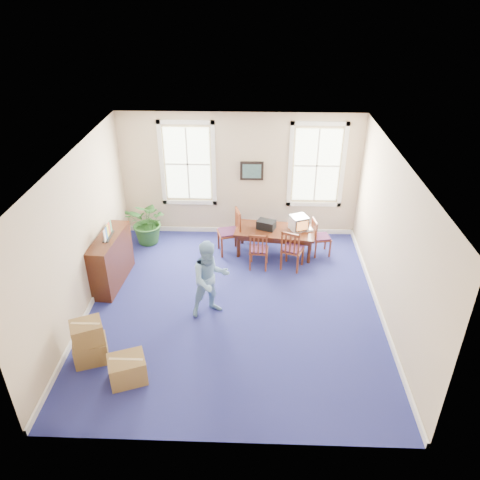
{
  "coord_description": "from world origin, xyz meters",
  "views": [
    {
      "loc": [
        0.4,
        -7.75,
        6.03
      ],
      "look_at": [
        0.1,
        0.6,
        1.25
      ],
      "focal_mm": 35.0,
      "sensor_mm": 36.0,
      "label": 1
    }
  ],
  "objects_px": {
    "conference_table": "(275,241)",
    "chair_near_left": "(259,249)",
    "man": "(210,279)",
    "potted_plant": "(149,222)",
    "credenza": "(111,259)",
    "cardboard_boxes": "(103,337)",
    "crt_tv": "(299,223)"
  },
  "relations": [
    {
      "from": "chair_near_left",
      "to": "potted_plant",
      "type": "distance_m",
      "value": 2.97
    },
    {
      "from": "man",
      "to": "chair_near_left",
      "type": "bearing_deg",
      "value": 35.76
    },
    {
      "from": "conference_table",
      "to": "credenza",
      "type": "relative_size",
      "value": 1.23
    },
    {
      "from": "crt_tv",
      "to": "potted_plant",
      "type": "xyz_separation_m",
      "value": [
        -3.72,
        0.36,
        -0.23
      ]
    },
    {
      "from": "cardboard_boxes",
      "to": "potted_plant",
      "type": "bearing_deg",
      "value": 90.28
    },
    {
      "from": "crt_tv",
      "to": "cardboard_boxes",
      "type": "xyz_separation_m",
      "value": [
        -3.7,
        -3.76,
        -0.39
      ]
    },
    {
      "from": "conference_table",
      "to": "credenza",
      "type": "xyz_separation_m",
      "value": [
        -3.62,
        -1.39,
        0.28
      ]
    },
    {
      "from": "potted_plant",
      "to": "cardboard_boxes",
      "type": "distance_m",
      "value": 4.12
    },
    {
      "from": "man",
      "to": "credenza",
      "type": "bearing_deg",
      "value": 130.71
    },
    {
      "from": "conference_table",
      "to": "potted_plant",
      "type": "distance_m",
      "value": 3.2
    },
    {
      "from": "crt_tv",
      "to": "credenza",
      "type": "bearing_deg",
      "value": 176.12
    },
    {
      "from": "crt_tv",
      "to": "man",
      "type": "height_order",
      "value": "man"
    },
    {
      "from": "crt_tv",
      "to": "chair_near_left",
      "type": "relative_size",
      "value": 0.44
    },
    {
      "from": "conference_table",
      "to": "cardboard_boxes",
      "type": "relative_size",
      "value": 1.24
    },
    {
      "from": "chair_near_left",
      "to": "cardboard_boxes",
      "type": "xyz_separation_m",
      "value": [
        -2.75,
        -3.06,
        -0.04
      ]
    },
    {
      "from": "credenza",
      "to": "cardboard_boxes",
      "type": "relative_size",
      "value": 1.01
    },
    {
      "from": "potted_plant",
      "to": "cardboard_boxes",
      "type": "xyz_separation_m",
      "value": [
        0.02,
        -4.11,
        -0.15
      ]
    },
    {
      "from": "potted_plant",
      "to": "chair_near_left",
      "type": "bearing_deg",
      "value": -20.77
    },
    {
      "from": "conference_table",
      "to": "chair_near_left",
      "type": "relative_size",
      "value": 2.01
    },
    {
      "from": "conference_table",
      "to": "cardboard_boxes",
      "type": "height_order",
      "value": "cardboard_boxes"
    },
    {
      "from": "man",
      "to": "cardboard_boxes",
      "type": "height_order",
      "value": "man"
    },
    {
      "from": "cardboard_boxes",
      "to": "crt_tv",
      "type": "bearing_deg",
      "value": 45.4
    },
    {
      "from": "credenza",
      "to": "potted_plant",
      "type": "distance_m",
      "value": 1.85
    },
    {
      "from": "chair_near_left",
      "to": "potted_plant",
      "type": "xyz_separation_m",
      "value": [
        -2.77,
        1.05,
        0.12
      ]
    },
    {
      "from": "cardboard_boxes",
      "to": "credenza",
      "type": "bearing_deg",
      "value": 101.61
    },
    {
      "from": "conference_table",
      "to": "chair_near_left",
      "type": "distance_m",
      "value": 0.77
    },
    {
      "from": "chair_near_left",
      "to": "credenza",
      "type": "distance_m",
      "value": 3.32
    },
    {
      "from": "man",
      "to": "credenza",
      "type": "height_order",
      "value": "man"
    },
    {
      "from": "man",
      "to": "credenza",
      "type": "xyz_separation_m",
      "value": [
        -2.27,
        1.0,
        -0.21
      ]
    },
    {
      "from": "crt_tv",
      "to": "man",
      "type": "bearing_deg",
      "value": -150.91
    },
    {
      "from": "cardboard_boxes",
      "to": "conference_table",
      "type": "bearing_deg",
      "value": 49.76
    },
    {
      "from": "conference_table",
      "to": "crt_tv",
      "type": "height_order",
      "value": "crt_tv"
    }
  ]
}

